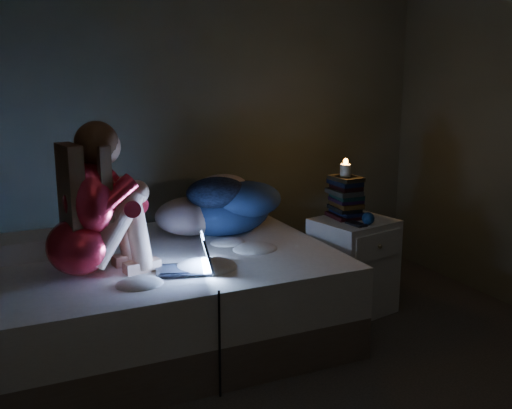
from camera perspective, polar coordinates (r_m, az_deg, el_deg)
wall_back at (r=4.48m, az=-5.60°, el=8.59°), size 3.60×0.02×2.60m
bed at (r=3.80m, az=-8.50°, el=-8.35°), size 1.96×1.47×0.54m
pillow at (r=3.84m, az=-20.44°, el=-3.65°), size 0.40×0.29×0.12m
woman at (r=3.28m, az=-16.07°, el=0.20°), size 0.55×0.41×0.81m
laptop at (r=3.35m, az=-6.65°, el=-4.41°), size 0.35×0.29×0.21m
clothes_pile at (r=4.12m, az=-3.03°, el=0.26°), size 0.81×0.74×0.39m
nightstand at (r=4.21m, az=8.79°, el=-5.51°), size 0.55×0.51×0.63m
book_stack at (r=4.13m, az=8.06°, el=0.82°), size 0.19×0.25×0.30m
candle at (r=4.10m, az=8.15°, el=3.41°), size 0.07×0.07×0.08m
phone at (r=4.00m, az=8.71°, el=-1.75°), size 0.08×0.15×0.01m
blue_orb at (r=3.99m, az=9.82°, el=-1.30°), size 0.08×0.08×0.08m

